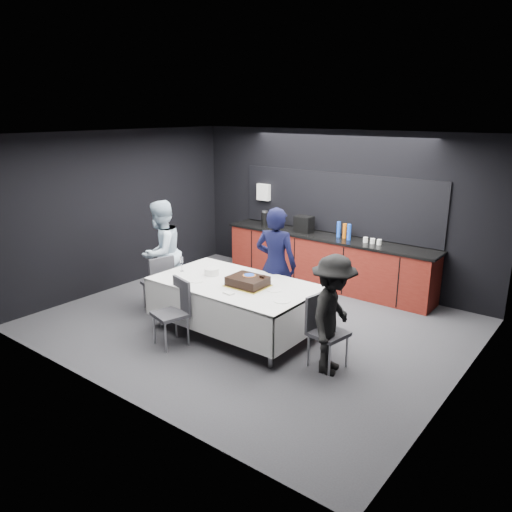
{
  "coord_description": "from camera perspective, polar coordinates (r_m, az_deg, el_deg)",
  "views": [
    {
      "loc": [
        4.32,
        -5.49,
        3.12
      ],
      "look_at": [
        0.0,
        0.1,
        1.05
      ],
      "focal_mm": 35.0,
      "sensor_mm": 36.0,
      "label": 1
    }
  ],
  "objects": [
    {
      "name": "ground",
      "position": [
        7.65,
        -0.46,
        -7.74
      ],
      "size": [
        6.0,
        6.0,
        0.0
      ],
      "primitive_type": "plane",
      "color": "#3C3C41",
      "rests_on": "ground"
    },
    {
      "name": "party_table",
      "position": [
        7.12,
        -2.47,
        -4.06
      ],
      "size": [
        2.32,
        1.32,
        0.78
      ],
      "color": "#99999E",
      "rests_on": "ground"
    },
    {
      "name": "room_shell",
      "position": [
        7.1,
        -0.5,
        6.09
      ],
      "size": [
        6.04,
        5.04,
        2.82
      ],
      "color": "white",
      "rests_on": "ground"
    },
    {
      "name": "loose_plate_near",
      "position": [
        7.15,
        -6.78,
        -2.86
      ],
      "size": [
        0.18,
        0.18,
        0.01
      ],
      "primitive_type": "cylinder",
      "color": "white",
      "rests_on": "party_table"
    },
    {
      "name": "person_right",
      "position": [
        6.12,
        8.77,
        -6.68
      ],
      "size": [
        0.76,
        1.07,
        1.5
      ],
      "primitive_type": "imported",
      "rotation": [
        0.0,
        0.0,
        1.8
      ],
      "color": "black",
      "rests_on": "ground"
    },
    {
      "name": "loose_plate_right_b",
      "position": [
        6.4,
        2.99,
        -5.11
      ],
      "size": [
        0.22,
        0.22,
        0.01
      ],
      "primitive_type": "cylinder",
      "color": "white",
      "rests_on": "party_table"
    },
    {
      "name": "fork_pile",
      "position": [
        6.64,
        -3.15,
        -4.24
      ],
      "size": [
        0.16,
        0.11,
        0.02
      ],
      "primitive_type": "cube",
      "rotation": [
        0.0,
        0.0,
        -0.12
      ],
      "color": "white",
      "rests_on": "party_table"
    },
    {
      "name": "champagne_flute",
      "position": [
        7.58,
        -8.51,
        -0.58
      ],
      "size": [
        0.06,
        0.06,
        0.22
      ],
      "color": "white",
      "rests_on": "party_table"
    },
    {
      "name": "cake_assembly",
      "position": [
        6.89,
        -0.95,
        -2.92
      ],
      "size": [
        0.55,
        0.45,
        0.17
      ],
      "color": "yellow",
      "rests_on": "party_table"
    },
    {
      "name": "plate_stack",
      "position": [
        7.4,
        -5.08,
        -1.77
      ],
      "size": [
        0.22,
        0.22,
        0.1
      ],
      "primitive_type": "cylinder",
      "color": "white",
      "rests_on": "party_table"
    },
    {
      "name": "person_center",
      "position": [
        7.52,
        2.28,
        -1.0
      ],
      "size": [
        0.73,
        0.57,
        1.76
      ],
      "primitive_type": "imported",
      "rotation": [
        0.0,
        0.0,
        3.4
      ],
      "color": "black",
      "rests_on": "ground"
    },
    {
      "name": "chair_near",
      "position": [
        6.93,
        -9.21,
        -5.8
      ],
      "size": [
        0.51,
        0.51,
        0.92
      ],
      "color": "#333338",
      "rests_on": "ground"
    },
    {
      "name": "loose_plate_right_a",
      "position": [
        6.76,
        2.1,
        -3.88
      ],
      "size": [
        0.21,
        0.21,
        0.01
      ],
      "primitive_type": "cylinder",
      "color": "white",
      "rests_on": "party_table"
    },
    {
      "name": "kitchenette",
      "position": [
        9.21,
        8.0,
        -0.08
      ],
      "size": [
        4.1,
        0.64,
        2.05
      ],
      "color": "#5A140E",
      "rests_on": "ground"
    },
    {
      "name": "person_left",
      "position": [
        8.33,
        -10.79,
        0.34
      ],
      "size": [
        0.81,
        0.95,
        1.73
      ],
      "primitive_type": "imported",
      "rotation": [
        0.0,
        0.0,
        -1.37
      ],
      "color": "silver",
      "rests_on": "ground"
    },
    {
      "name": "loose_plate_far",
      "position": [
        7.27,
        -0.52,
        -2.41
      ],
      "size": [
        0.18,
        0.18,
        0.01
      ],
      "primitive_type": "cylinder",
      "color": "white",
      "rests_on": "party_table"
    },
    {
      "name": "chair_right",
      "position": [
        6.35,
        7.73,
        -7.86
      ],
      "size": [
        0.49,
        0.49,
        0.92
      ],
      "color": "#333338",
      "rests_on": "ground"
    },
    {
      "name": "chair_left",
      "position": [
        8.07,
        -10.97,
        -2.67
      ],
      "size": [
        0.52,
        0.52,
        0.92
      ],
      "color": "#333338",
      "rests_on": "ground"
    }
  ]
}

